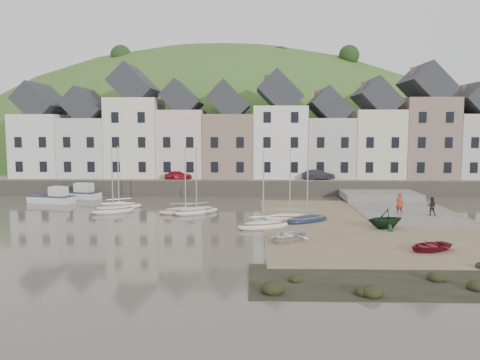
{
  "coord_description": "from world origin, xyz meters",
  "views": [
    {
      "loc": [
        1.2,
        -39.73,
        7.81
      ],
      "look_at": [
        0.0,
        6.0,
        3.0
      ],
      "focal_mm": 36.99,
      "sensor_mm": 36.0,
      "label": 1
    }
  ],
  "objects_px": {
    "rowboat_red": "(429,246)",
    "car_right": "(318,175)",
    "person_dark": "(432,206)",
    "car_left": "(178,175)",
    "person_red": "(399,204)",
    "sailboat_0": "(119,206)",
    "rowboat_white": "(286,236)",
    "rowboat_green": "(385,218)"
  },
  "relations": [
    {
      "from": "person_red",
      "to": "rowboat_white",
      "type": "bearing_deg",
      "value": 39.17
    },
    {
      "from": "car_right",
      "to": "car_left",
      "type": "bearing_deg",
      "value": 72.99
    },
    {
      "from": "rowboat_green",
      "to": "car_right",
      "type": "height_order",
      "value": "car_right"
    },
    {
      "from": "rowboat_red",
      "to": "rowboat_white",
      "type": "bearing_deg",
      "value": -132.98
    },
    {
      "from": "rowboat_red",
      "to": "person_red",
      "type": "relative_size",
      "value": 1.6
    },
    {
      "from": "rowboat_white",
      "to": "rowboat_green",
      "type": "bearing_deg",
      "value": 75.07
    },
    {
      "from": "rowboat_white",
      "to": "person_dark",
      "type": "relative_size",
      "value": 1.96
    },
    {
      "from": "rowboat_white",
      "to": "person_dark",
      "type": "bearing_deg",
      "value": 82.76
    },
    {
      "from": "rowboat_green",
      "to": "car_right",
      "type": "xyz_separation_m",
      "value": [
        -2.39,
        21.21,
        1.39
      ]
    },
    {
      "from": "sailboat_0",
      "to": "rowboat_red",
      "type": "height_order",
      "value": "sailboat_0"
    },
    {
      "from": "sailboat_0",
      "to": "car_right",
      "type": "relative_size",
      "value": 1.67
    },
    {
      "from": "rowboat_green",
      "to": "car_left",
      "type": "xyz_separation_m",
      "value": [
        -19.29,
        21.21,
        1.32
      ]
    },
    {
      "from": "person_red",
      "to": "car_left",
      "type": "relative_size",
      "value": 0.59
    },
    {
      "from": "rowboat_red",
      "to": "car_left",
      "type": "height_order",
      "value": "car_left"
    },
    {
      "from": "person_red",
      "to": "person_dark",
      "type": "relative_size",
      "value": 1.18
    },
    {
      "from": "rowboat_white",
      "to": "person_dark",
      "type": "distance_m",
      "value": 16.9
    },
    {
      "from": "rowboat_green",
      "to": "rowboat_red",
      "type": "relative_size",
      "value": 0.96
    },
    {
      "from": "rowboat_white",
      "to": "car_left",
      "type": "bearing_deg",
      "value": 159.95
    },
    {
      "from": "person_dark",
      "to": "car_left",
      "type": "bearing_deg",
      "value": -12.0
    },
    {
      "from": "rowboat_red",
      "to": "person_red",
      "type": "distance_m",
      "value": 13.22
    },
    {
      "from": "rowboat_green",
      "to": "rowboat_red",
      "type": "distance_m",
      "value": 7.1
    },
    {
      "from": "rowboat_red",
      "to": "car_left",
      "type": "bearing_deg",
      "value": -170.98
    },
    {
      "from": "person_red",
      "to": "car_left",
      "type": "distance_m",
      "value": 26.86
    },
    {
      "from": "rowboat_green",
      "to": "car_right",
      "type": "distance_m",
      "value": 21.38
    },
    {
      "from": "sailboat_0",
      "to": "rowboat_white",
      "type": "distance_m",
      "value": 20.47
    },
    {
      "from": "rowboat_white",
      "to": "rowboat_red",
      "type": "distance_m",
      "value": 9.28
    },
    {
      "from": "rowboat_green",
      "to": "person_dark",
      "type": "height_order",
      "value": "person_dark"
    },
    {
      "from": "rowboat_red",
      "to": "car_right",
      "type": "relative_size",
      "value": 0.81
    },
    {
      "from": "sailboat_0",
      "to": "person_red",
      "type": "bearing_deg",
      "value": -6.84
    },
    {
      "from": "sailboat_0",
      "to": "car_left",
      "type": "bearing_deg",
      "value": 71.62
    },
    {
      "from": "person_dark",
      "to": "car_right",
      "type": "distance_m",
      "value": 17.51
    },
    {
      "from": "rowboat_red",
      "to": "sailboat_0",
      "type": "bearing_deg",
      "value": -150.37
    },
    {
      "from": "person_dark",
      "to": "car_right",
      "type": "xyz_separation_m",
      "value": [
        -7.97,
        15.53,
        1.29
      ]
    },
    {
      "from": "car_right",
      "to": "rowboat_red",
      "type": "bearing_deg",
      "value": 169.71
    },
    {
      "from": "sailboat_0",
      "to": "rowboat_green",
      "type": "bearing_deg",
      "value": -21.5
    },
    {
      "from": "rowboat_red",
      "to": "person_red",
      "type": "height_order",
      "value": "person_red"
    },
    {
      "from": "rowboat_green",
      "to": "car_left",
      "type": "bearing_deg",
      "value": -156.36
    },
    {
      "from": "rowboat_white",
      "to": "rowboat_green",
      "type": "xyz_separation_m",
      "value": [
        7.96,
        4.41,
        0.45
      ]
    },
    {
      "from": "sailboat_0",
      "to": "person_dark",
      "type": "bearing_deg",
      "value": -6.91
    },
    {
      "from": "rowboat_white",
      "to": "rowboat_red",
      "type": "bearing_deg",
      "value": 29.72
    },
    {
      "from": "rowboat_red",
      "to": "person_dark",
      "type": "bearing_deg",
      "value": 133.32
    },
    {
      "from": "rowboat_green",
      "to": "person_red",
      "type": "distance_m",
      "value": 6.69
    }
  ]
}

